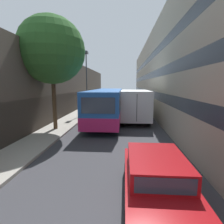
# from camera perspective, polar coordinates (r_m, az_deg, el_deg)

# --- Properties ---
(ground_plane) EXTENTS (150.00, 150.00, 0.00)m
(ground_plane) POSITION_cam_1_polar(r_m,az_deg,el_deg) (15.05, 0.95, -3.70)
(ground_plane) COLOR #38383D
(sidewalk_left) EXTENTS (2.13, 60.00, 0.13)m
(sidewalk_left) POSITION_cam_1_polar(r_m,az_deg,el_deg) (15.81, -14.34, -3.11)
(sidewalk_left) COLOR #9E998E
(sidewalk_left) RESTS_ON ground_plane
(building_left_shopfront) EXTENTS (2.40, 60.00, 6.03)m
(building_left_shopfront) POSITION_cam_1_polar(r_m,az_deg,el_deg) (16.31, -21.97, 6.35)
(building_left_shopfront) COLOR #51473D
(building_left_shopfront) RESTS_ON ground_plane
(building_right_apartment) EXTENTS (2.40, 60.00, 9.18)m
(building_right_apartment) POSITION_cam_1_polar(r_m,az_deg,el_deg) (15.26, 20.00, 13.20)
(building_right_apartment) COLOR #A89E89
(building_right_apartment) RESTS_ON ground_plane
(car_hatchback) EXTENTS (1.73, 3.87, 1.38)m
(car_hatchback) POSITION_cam_1_polar(r_m,az_deg,el_deg) (5.27, 14.24, -20.77)
(car_hatchback) COLOR #9E0F14
(car_hatchback) RESTS_ON ground_plane
(bus) EXTENTS (2.52, 10.53, 2.84)m
(bus) POSITION_cam_1_polar(r_m,az_deg,el_deg) (15.63, -1.68, 2.43)
(bus) COLOR #1E519E
(bus) RESTS_ON ground_plane
(box_truck) EXTENTS (2.42, 7.45, 2.78)m
(box_truck) POSITION_cam_1_polar(r_m,az_deg,el_deg) (16.59, 7.25, 2.83)
(box_truck) COLOR silver
(box_truck) RESTS_ON ground_plane
(street_lamp) EXTENTS (0.36, 0.80, 6.68)m
(street_lamp) POSITION_cam_1_polar(r_m,az_deg,el_deg) (19.64, -8.36, 13.19)
(street_lamp) COLOR #38383D
(street_lamp) RESTS_ON sidewalk_left
(street_tree_left) EXTENTS (4.53, 4.53, 7.72)m
(street_tree_left) POSITION_cam_1_polar(r_m,az_deg,el_deg) (13.21, -19.09, 18.43)
(street_tree_left) COLOR #4C3823
(street_tree_left) RESTS_ON sidewalk_left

